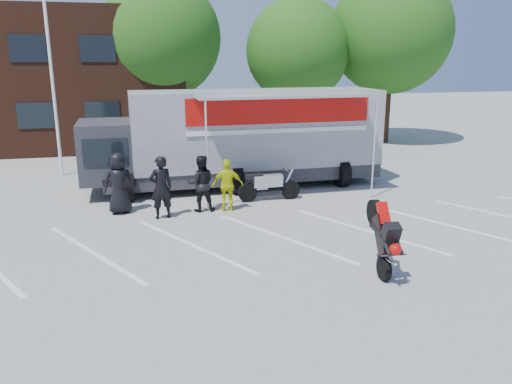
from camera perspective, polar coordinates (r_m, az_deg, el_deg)
name	(u,v)px	position (r m, az deg, el deg)	size (l,w,h in m)	color
ground	(286,252)	(12.35, 3.44, -6.85)	(100.00, 100.00, 0.00)	#969591
parking_bay_lines	(275,238)	(13.24, 2.21, -5.25)	(18.00, 5.00, 0.01)	white
office_building	(6,79)	(29.74, -26.69, 11.43)	(18.00, 8.00, 7.00)	#452216
flagpole	(56,45)	(21.17, -21.90, 15.28)	(1.61, 0.12, 8.00)	white
tree_left	(161,38)	(27.01, -10.81, 16.91)	(6.12, 6.12, 8.64)	#382314
tree_mid	(298,51)	(27.26, 4.80, 15.79)	(5.44, 5.44, 7.68)	#382314
tree_right	(391,33)	(28.76, 15.14, 17.16)	(6.46, 6.46, 9.12)	#382314
transporter_truck	(244,185)	(18.61, -1.42, 0.77)	(10.93, 5.26, 3.48)	#9A9BA2
parked_motorcycle	(269,200)	(16.66, 1.51, -0.96)	(0.72, 2.15, 1.13)	#AEAEB3
stunt_bike_rider	(373,269)	(11.70, 13.23, -8.53)	(0.71, 1.52, 1.79)	black
spectator_leather_a	(119,183)	(15.64, -15.40, 0.97)	(0.92, 0.60, 1.87)	black
spectator_leather_b	(161,187)	(14.86, -10.79, 0.52)	(0.68, 0.45, 1.87)	black
spectator_leather_c	(201,184)	(15.39, -6.32, 0.97)	(0.85, 0.66, 1.75)	black
spectator_hivis	(228,185)	(15.36, -3.27, 0.78)	(0.96, 0.40, 1.63)	#D0DC0B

